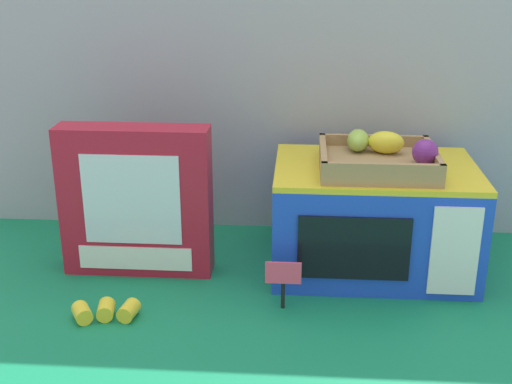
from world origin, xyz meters
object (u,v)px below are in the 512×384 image
object	(u,v)px
loose_toy_banana	(106,311)
price_sign	(283,278)
cookie_set_box	(136,201)
toy_microwave	(373,217)
food_groups_crate	(380,158)

from	to	relation	value
loose_toy_banana	price_sign	bearing A→B (deg)	10.59
cookie_set_box	loose_toy_banana	distance (m)	0.25
toy_microwave	price_sign	bearing A→B (deg)	-133.52
toy_microwave	price_sign	xyz separation A→B (m)	(-0.19, -0.20, -0.05)
food_groups_crate	loose_toy_banana	world-z (taller)	food_groups_crate
toy_microwave	loose_toy_banana	distance (m)	0.59
food_groups_crate	cookie_set_box	size ratio (longest dim) A/B	0.73
toy_microwave	loose_toy_banana	xyz separation A→B (m)	(-0.52, -0.26, -0.10)
loose_toy_banana	toy_microwave	bearing A→B (deg)	26.45
toy_microwave	cookie_set_box	bearing A→B (deg)	-173.99
price_sign	toy_microwave	bearing A→B (deg)	46.48
cookie_set_box	food_groups_crate	bearing A→B (deg)	3.79
toy_microwave	food_groups_crate	distance (m)	0.14
toy_microwave	cookie_set_box	size ratio (longest dim) A/B	1.31
price_sign	loose_toy_banana	size ratio (longest dim) A/B	0.76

